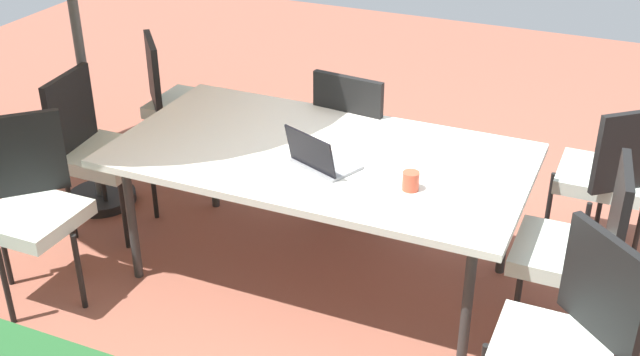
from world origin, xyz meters
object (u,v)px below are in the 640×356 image
(chair_northwest, at_px, (566,337))
(chair_west, at_px, (579,245))
(chair_northeast, at_px, (30,201))
(chair_southwest, at_px, (609,172))
(laptop, at_px, (320,159))
(dining_table, at_px, (320,160))
(cup, at_px, (411,181))
(chair_southeast, at_px, (178,99))
(chair_east, at_px, (97,146))
(chair_south, at_px, (358,135))

(chair_northwest, bearing_deg, chair_west, 137.19)
(chair_west, relative_size, chair_northwest, 1.00)
(chair_northeast, height_order, chair_southwest, same)
(chair_northwest, bearing_deg, laptop, -159.68)
(chair_northwest, relative_size, laptop, 2.51)
(dining_table, bearing_deg, chair_northwest, 152.30)
(laptop, bearing_deg, dining_table, -42.67)
(dining_table, relative_size, cup, 23.13)
(chair_southeast, bearing_deg, chair_northeast, 141.25)
(chair_northeast, relative_size, cup, 10.52)
(dining_table, xyz_separation_m, chair_east, (1.42, 0.06, -0.17))
(chair_northeast, bearing_deg, laptop, -21.98)
(chair_east, xyz_separation_m, chair_west, (-2.76, -0.04, 0.00))
(chair_southwest, relative_size, laptop, 2.51)
(chair_south, height_order, chair_southeast, same)
(chair_south, bearing_deg, dining_table, 100.08)
(chair_northwest, relative_size, chair_southwest, 1.00)
(chair_southeast, bearing_deg, laptop, -163.02)
(dining_table, distance_m, chair_northeast, 1.52)
(chair_southeast, xyz_separation_m, chair_southwest, (-2.76, -0.05, 0.00))
(chair_northeast, bearing_deg, chair_west, -29.28)
(chair_east, bearing_deg, dining_table, -94.04)
(chair_northwest, distance_m, chair_southwest, 1.54)
(chair_southwest, height_order, cup, chair_southwest)
(chair_southwest, bearing_deg, cup, 9.56)
(dining_table, bearing_deg, chair_east, 2.25)
(chair_northeast, distance_m, laptop, 1.53)
(chair_southeast, height_order, laptop, laptop)
(dining_table, relative_size, chair_northeast, 2.20)
(chair_northeast, distance_m, chair_southeast, 1.49)
(chair_west, height_order, chair_southwest, same)
(chair_west, relative_size, cup, 10.52)
(chair_northwest, distance_m, chair_southeast, 3.13)
(dining_table, xyz_separation_m, chair_west, (-1.34, 0.02, -0.17))
(chair_east, relative_size, chair_northeast, 1.00)
(cup, bearing_deg, chair_south, -55.85)
(chair_west, height_order, chair_northeast, same)
(chair_east, bearing_deg, cup, -100.35)
(chair_northeast, relative_size, chair_southwest, 1.00)
(chair_south, xyz_separation_m, chair_southeast, (1.32, -0.05, 0.00))
(chair_northeast, bearing_deg, chair_south, 4.23)
(chair_west, bearing_deg, chair_northwest, -3.22)
(chair_south, xyz_separation_m, chair_northwest, (-1.44, 1.43, 0.00))
(chair_west, xyz_separation_m, chair_northwest, (-0.04, 0.71, 0.00))
(laptop, bearing_deg, chair_southwest, -120.78)
(chair_east, xyz_separation_m, chair_northwest, (-2.80, 0.67, 0.00))
(chair_northwest, bearing_deg, chair_northeast, -136.22)
(chair_south, distance_m, chair_east, 1.56)
(chair_southwest, bearing_deg, chair_south, -36.29)
(chair_northwest, distance_m, laptop, 1.45)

